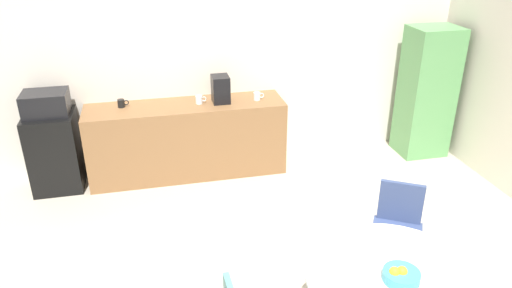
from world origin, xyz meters
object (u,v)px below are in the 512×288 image
Objects in this scene: microwave at (46,103)px; locker_cabinet at (427,92)px; mini_fridge at (55,151)px; coffee_maker at (221,89)px; fruit_bowl at (401,275)px; chair_navy at (399,219)px; mug_green at (257,96)px; round_table at (392,288)px; mug_red at (121,103)px; mug_white at (199,100)px.

microwave is 4.62m from locker_cabinet.
mini_fridge is 0.54× the size of locker_cabinet.
coffee_maker reaches higher than microwave.
microwave is at bearing 0.00° from mini_fridge.
coffee_maker is at bearing 101.95° from fruit_bowl.
chair_navy is 2.37m from mug_green.
locker_cabinet is 13.07× the size of mug_green.
fruit_bowl reaches higher than round_table.
mug_green is at bearing 94.24° from fruit_bowl.
mug_green is at bearing -3.89° from coffee_maker.
microwave is 1.95m from coffee_maker.
microwave is at bearing 180.00° from coffee_maker.
mini_fridge is 2.85× the size of coffee_maker.
locker_cabinet is at bearing -2.75° from mug_red.
locker_cabinet reaches higher than mug_red.
chair_navy is 1.09m from fruit_bowl.
fruit_bowl is at bearing -78.05° from coffee_maker.
fruit_bowl is 3.25m from coffee_maker.
coffee_maker reaches higher than mug_white.
coffee_maker is (-0.66, 3.10, 0.45)m from round_table.
chair_navy is 2.69m from mug_white.
mug_white reaches higher than fruit_bowl.
locker_cabinet reaches higher than coffee_maker.
mug_white reaches higher than round_table.
mug_white is (-0.93, 3.17, 0.18)m from fruit_bowl.
locker_cabinet reaches higher than chair_navy.
chair_navy is 3.32m from mug_red.
mug_red is at bearing 6.02° from microwave.
mug_red is (-1.81, 3.19, 0.34)m from round_table.
mini_fridge is 3.74× the size of fruit_bowl.
mug_green is at bearing -0.72° from mini_fridge.
mini_fridge is at bearing 129.55° from fruit_bowl.
mug_red is (-1.59, 0.11, 0.00)m from mug_green.
locker_cabinet is at bearing -1.24° from mini_fridge.
locker_cabinet is 2.93m from mug_white.
coffee_maker is (1.94, 0.00, 0.60)m from mini_fridge.
mini_fridge is at bearing 178.76° from locker_cabinet.
coffee_maker reaches higher than chair_navy.
round_table is (2.60, -3.10, 0.15)m from mini_fridge.
mug_green is at bearing -2.55° from mug_white.
round_table is 4.89× the size of fruit_bowl.
fruit_bowl is 0.76× the size of coffee_maker.
chair_navy is at bearing 58.85° from round_table.
round_table is at bearing 100.63° from fruit_bowl.
round_table is 9.24× the size of mug_red.
microwave is at bearing 129.99° from round_table.
mini_fridge is 1.76m from mug_white.
mug_white is at bearing 106.30° from fruit_bowl.
microwave is (0.00, 0.00, 0.59)m from mini_fridge.
microwave is 3.72× the size of mug_green.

